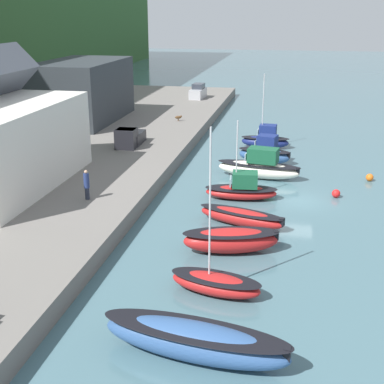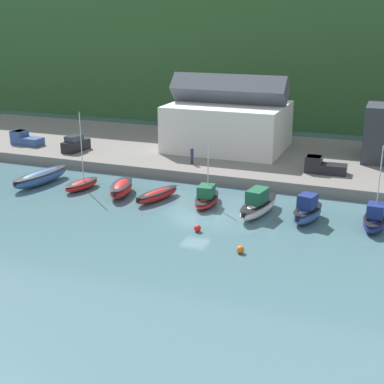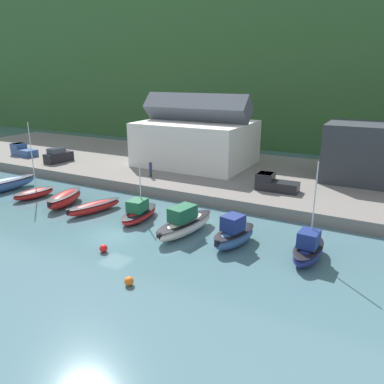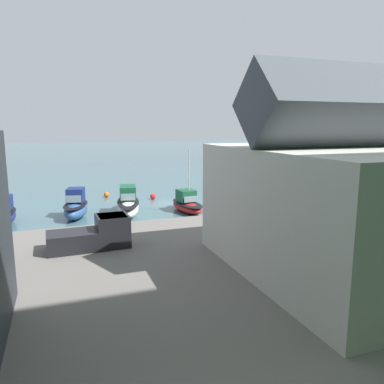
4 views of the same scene
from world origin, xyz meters
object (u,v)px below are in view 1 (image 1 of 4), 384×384
at_px(moored_boat_6, 265,153).
at_px(mooring_buoy_1, 336,194).
at_px(moored_boat_7, 266,139).
at_px(person_on_quay, 87,184).
at_px(parked_car_0, 198,92).
at_px(moored_boat_3, 242,217).
at_px(pickup_truck_0, 129,138).
at_px(moored_boat_1, 216,283).
at_px(moored_boat_2, 231,240).
at_px(dog_on_quay, 179,117).
at_px(moored_boat_5, 259,167).
at_px(moored_boat_0, 195,341).
at_px(moored_boat_4, 242,189).
at_px(mooring_buoy_0, 370,177).

bearing_deg(moored_boat_6, mooring_buoy_1, -132.21).
xyz_separation_m(moored_boat_7, person_on_quay, (-22.16, 11.13, 1.40)).
xyz_separation_m(moored_boat_7, parked_car_0, (23.90, 11.70, 1.22)).
height_order(moored_boat_3, pickup_truck_0, pickup_truck_0).
relative_size(moored_boat_1, moored_boat_2, 1.42).
bearing_deg(mooring_buoy_1, dog_on_quay, 39.24).
bearing_deg(moored_boat_1, pickup_truck_0, 38.27).
xyz_separation_m(moored_boat_5, person_on_quay, (-11.31, 11.28, 1.33)).
bearing_deg(moored_boat_6, moored_boat_0, -168.75).
distance_m(moored_boat_2, moored_boat_6, 20.24).
relative_size(moored_boat_0, moored_boat_2, 1.38).
bearing_deg(moored_boat_4, mooring_buoy_1, -81.68).
distance_m(dog_on_quay, mooring_buoy_0, 26.08).
bearing_deg(pickup_truck_0, moored_boat_5, 160.48).
distance_m(moored_boat_4, moored_boat_7, 16.56).
height_order(moored_boat_4, mooring_buoy_1, moored_boat_4).
bearing_deg(moored_boat_1, moored_boat_3, 9.70).
bearing_deg(mooring_buoy_1, moored_boat_0, 162.31).
height_order(moored_boat_4, person_on_quay, moored_boat_4).
xyz_separation_m(moored_boat_6, pickup_truck_0, (-0.58, 13.21, 1.03)).
relative_size(moored_boat_4, moored_boat_7, 0.80).
height_order(moored_boat_4, moored_boat_5, moored_boat_4).
bearing_deg(moored_boat_7, mooring_buoy_0, -133.12).
height_order(moored_boat_2, moored_boat_7, moored_boat_7).
bearing_deg(moored_boat_0, moored_boat_7, 7.32).
xyz_separation_m(moored_boat_2, parked_car_0, (50.17, 11.32, 1.35)).
relative_size(moored_boat_4, person_on_quay, 2.88).
bearing_deg(dog_on_quay, moored_boat_5, 7.37).
xyz_separation_m(moored_boat_0, dog_on_quay, (43.21, 10.25, 0.84)).
distance_m(moored_boat_0, moored_boat_6, 30.88).
xyz_separation_m(moored_boat_0, mooring_buoy_1, (22.05, -7.03, -0.50)).
bearing_deg(moored_boat_0, parked_car_0, 18.59).
distance_m(moored_boat_6, parked_car_0, 32.28).
height_order(moored_boat_4, mooring_buoy_0, moored_boat_4).
bearing_deg(parked_car_0, person_on_quay, 94.61).
bearing_deg(dog_on_quay, pickup_truck_0, -34.37).
xyz_separation_m(moored_boat_5, moored_boat_7, (10.86, 0.15, -0.08)).
distance_m(mooring_buoy_0, mooring_buoy_1, 5.79).
distance_m(moored_boat_7, pickup_truck_0, 14.55).
bearing_deg(moored_boat_5, parked_car_0, 28.68).
distance_m(moored_boat_0, moored_boat_4, 20.36).
height_order(pickup_truck_0, dog_on_quay, pickup_truck_0).
relative_size(moored_boat_0, moored_boat_4, 1.38).
height_order(moored_boat_3, dog_on_quay, dog_on_quay).
xyz_separation_m(parked_car_0, pickup_truck_0, (-30.52, 1.20, -0.10)).
xyz_separation_m(moored_boat_4, dog_on_quay, (22.85, 10.07, 0.91)).
relative_size(moored_boat_5, pickup_truck_0, 1.59).
bearing_deg(pickup_truck_0, mooring_buoy_0, 170.03).
bearing_deg(moored_boat_0, dog_on_quay, 21.56).
xyz_separation_m(moored_boat_4, parked_car_0, (40.45, 10.95, 1.37)).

